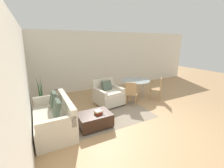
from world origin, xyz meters
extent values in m
plane|color=tan|center=(0.00, 0.00, 0.00)|extent=(20.00, 20.00, 0.00)
cube|color=white|center=(0.00, 4.02, 1.38)|extent=(12.00, 0.06, 2.75)
cube|color=white|center=(-2.91, 1.50, 1.38)|extent=(0.06, 12.00, 2.75)
cube|color=gray|center=(-0.83, 1.01, 0.00)|extent=(2.97, 1.46, 0.00)
cube|color=brown|center=(-0.83, 0.44, 0.00)|extent=(2.91, 0.05, 0.00)
cube|color=brown|center=(-0.83, 0.60, 0.00)|extent=(2.91, 0.05, 0.00)
cube|color=brown|center=(-0.83, 0.77, 0.00)|extent=(2.91, 0.05, 0.00)
cube|color=brown|center=(-0.83, 0.93, 0.00)|extent=(2.91, 0.05, 0.00)
cube|color=brown|center=(-0.83, 1.09, 0.00)|extent=(2.91, 0.05, 0.00)
cube|color=brown|center=(-0.83, 1.25, 0.00)|extent=(2.91, 0.05, 0.00)
cube|color=brown|center=(-0.83, 1.42, 0.00)|extent=(2.91, 0.05, 0.00)
cube|color=brown|center=(-0.83, 1.58, 0.00)|extent=(2.91, 0.05, 0.00)
cube|color=beige|center=(-2.39, 1.08, 0.23)|extent=(0.90, 1.76, 0.45)
cube|color=beige|center=(-2.00, 1.08, 0.65)|extent=(0.14, 1.76, 0.40)
cube|color=beige|center=(-2.39, 1.89, 0.58)|extent=(0.83, 0.12, 0.26)
cube|color=beige|center=(-2.39, 0.26, 0.58)|extent=(0.83, 0.12, 0.26)
cube|color=#4C5B4C|center=(-2.29, 1.47, 0.73)|extent=(0.19, 0.40, 0.41)
cube|color=#4C5B4C|center=(-2.29, 0.77, 0.73)|extent=(0.19, 0.40, 0.41)
cube|color=beige|center=(-0.32, 1.91, 0.25)|extent=(1.02, 1.05, 0.39)
cube|color=beige|center=(-0.31, 1.87, 0.50)|extent=(0.77, 0.90, 0.10)
cube|color=beige|center=(-0.37, 2.31, 0.68)|extent=(0.91, 0.24, 0.46)
cube|color=beige|center=(-0.71, 1.86, 0.55)|extent=(0.23, 0.87, 0.20)
cube|color=beige|center=(0.07, 1.96, 0.55)|extent=(0.23, 0.87, 0.20)
cylinder|color=brown|center=(-0.64, 1.47, 0.03)|extent=(0.05, 0.05, 0.06)
cylinder|color=brown|center=(0.10, 1.57, 0.03)|extent=(0.05, 0.05, 0.06)
cylinder|color=brown|center=(-0.74, 2.24, 0.03)|extent=(0.05, 0.05, 0.06)
cylinder|color=brown|center=(0.00, 2.34, 0.03)|extent=(0.05, 0.05, 0.06)
cube|color=#4C5B4C|center=(-0.33, 2.02, 0.71)|extent=(0.39, 0.25, 0.38)
cube|color=#382319|center=(-1.35, 0.71, 0.22)|extent=(0.89, 0.65, 0.35)
cylinder|color=black|center=(-1.75, 0.44, 0.02)|extent=(0.04, 0.04, 0.04)
cylinder|color=black|center=(-0.95, 0.44, 0.02)|extent=(0.04, 0.04, 0.04)
cylinder|color=black|center=(-1.75, 0.99, 0.02)|extent=(0.04, 0.04, 0.04)
cylinder|color=black|center=(-0.95, 0.99, 0.02)|extent=(0.04, 0.04, 0.04)
cube|color=#B72D28|center=(-1.25, 0.65, 0.41)|extent=(0.20, 0.18, 0.03)
cube|color=gold|center=(-1.25, 0.65, 0.44)|extent=(0.22, 0.14, 0.03)
cube|color=beige|center=(-1.26, 0.65, 0.47)|extent=(0.20, 0.20, 0.03)
cube|color=#333338|center=(-1.16, 0.84, 0.40)|extent=(0.11, 0.16, 0.01)
cube|color=#333338|center=(-1.15, 0.55, 0.40)|extent=(0.06, 0.14, 0.01)
cylinder|color=#333338|center=(-2.57, 2.38, 0.14)|extent=(0.38, 0.38, 0.28)
cylinder|color=black|center=(-2.57, 2.38, 0.27)|extent=(0.35, 0.35, 0.02)
cone|color=#2D6B38|center=(-2.52, 2.38, 0.78)|extent=(0.05, 0.08, 1.00)
cone|color=#2D6B38|center=(-2.53, 2.48, 0.68)|extent=(0.16, 0.08, 0.79)
cone|color=#2D6B38|center=(-2.60, 2.47, 0.69)|extent=(0.07, 0.06, 0.82)
cone|color=#2D6B38|center=(-2.61, 2.37, 0.75)|extent=(0.07, 0.19, 0.94)
cone|color=#2D6B38|center=(-2.59, 2.32, 0.74)|extent=(0.13, 0.08, 0.92)
cone|color=#2D6B38|center=(-2.55, 2.36, 0.73)|extent=(0.08, 0.07, 0.89)
cylinder|color=#4C3828|center=(-2.06, 2.42, 0.52)|extent=(0.42, 0.42, 0.02)
cylinder|color=#4C3828|center=(-2.06, 2.42, 0.27)|extent=(0.04, 0.04, 0.50)
cylinder|color=#4C3828|center=(-2.06, 2.42, 0.01)|extent=(0.23, 0.23, 0.02)
cube|color=black|center=(-2.06, 2.42, 0.62)|extent=(0.18, 0.05, 0.17)
cube|color=#B2A893|center=(-2.06, 2.42, 0.62)|extent=(0.15, 0.03, 0.15)
cube|color=black|center=(-2.06, 2.45, 0.57)|extent=(0.02, 0.04, 0.08)
cylinder|color=#99A8AD|center=(1.03, 2.08, 0.73)|extent=(1.18, 1.18, 0.01)
cylinder|color=#99999E|center=(0.80, 1.85, 0.36)|extent=(0.04, 0.04, 0.73)
cylinder|color=#99999E|center=(1.26, 1.85, 0.36)|extent=(0.04, 0.04, 0.73)
cylinder|color=#99999E|center=(0.80, 2.31, 0.36)|extent=(0.04, 0.04, 0.73)
cylinder|color=#99999E|center=(1.26, 2.31, 0.36)|extent=(0.04, 0.04, 0.73)
cube|color=tan|center=(0.45, 1.50, 0.43)|extent=(0.59, 0.59, 0.03)
cube|color=tan|center=(0.31, 1.37, 0.68)|extent=(0.29, 0.29, 0.45)
cylinder|color=tan|center=(0.70, 1.50, 0.21)|extent=(0.03, 0.03, 0.42)
cylinder|color=tan|center=(0.45, 1.76, 0.21)|extent=(0.03, 0.03, 0.42)
cylinder|color=tan|center=(0.45, 1.25, 0.21)|extent=(0.03, 0.03, 0.42)
cylinder|color=tan|center=(0.19, 1.50, 0.21)|extent=(0.03, 0.03, 0.42)
cube|color=tan|center=(1.61, 1.50, 0.43)|extent=(0.59, 0.59, 0.03)
cube|color=tan|center=(1.74, 1.37, 0.68)|extent=(0.29, 0.29, 0.45)
cylinder|color=tan|center=(1.61, 1.76, 0.21)|extent=(0.03, 0.03, 0.42)
cylinder|color=tan|center=(1.35, 1.50, 0.21)|extent=(0.03, 0.03, 0.42)
cylinder|color=tan|center=(1.86, 1.50, 0.21)|extent=(0.03, 0.03, 0.42)
cylinder|color=tan|center=(1.61, 1.25, 0.21)|extent=(0.03, 0.03, 0.42)
camera|label=1|loc=(-2.66, -2.79, 2.28)|focal=24.00mm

